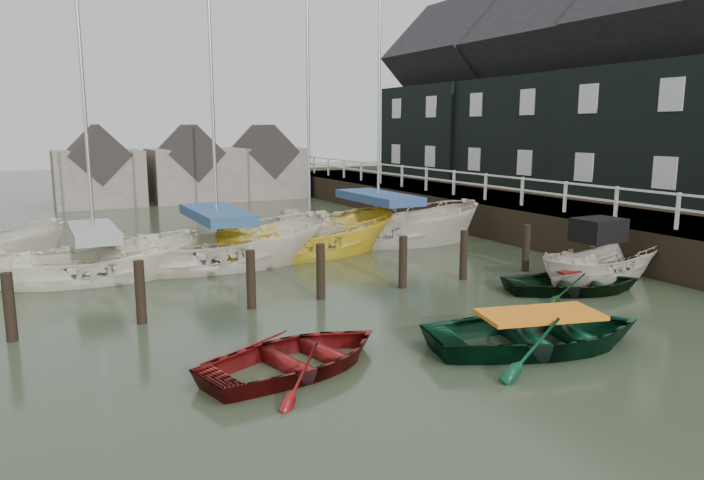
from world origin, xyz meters
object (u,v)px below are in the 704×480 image
rowboat_green (538,347)px  rowboat_dkgreen (573,291)px  rowboat_red (299,369)px  sailboat_a (97,277)px  sailboat_c (310,254)px  sailboat_d (378,242)px  sailboat_b (219,264)px  motorboat (601,277)px

rowboat_green → rowboat_dkgreen: bearing=-40.2°
rowboat_red → rowboat_dkgreen: 8.60m
sailboat_a → sailboat_c: bearing=-81.5°
rowboat_red → sailboat_d: size_ratio=0.31×
rowboat_red → rowboat_dkgreen: bearing=-93.3°
sailboat_c → sailboat_d: (3.06, 0.72, 0.05)m
rowboat_green → sailboat_c: sailboat_c is taller
rowboat_green → sailboat_d: 11.49m
rowboat_red → sailboat_c: sailboat_c is taller
rowboat_green → sailboat_b: sailboat_b is taller
rowboat_red → sailboat_d: 12.45m
rowboat_red → motorboat: bearing=-91.9°
motorboat → sailboat_d: bearing=17.6°
sailboat_d → rowboat_dkgreen: bearing=-150.1°
sailboat_c → motorboat: bearing=-146.2°
rowboat_red → sailboat_d: bearing=-50.6°
motorboat → rowboat_dkgreen: bearing=107.5°
rowboat_green → sailboat_b: (-3.52, 10.02, 0.06)m
motorboat → sailboat_b: 11.24m
rowboat_green → sailboat_c: bearing=15.7°
rowboat_dkgreen → sailboat_b: (-7.39, 7.26, 0.06)m
rowboat_dkgreen → sailboat_a: sailboat_a is taller
rowboat_dkgreen → sailboat_a: 13.04m
rowboat_dkgreen → sailboat_d: 8.46m
rowboat_dkgreen → sailboat_c: (-4.14, 7.67, 0.01)m
rowboat_green → rowboat_dkgreen: (3.87, 2.76, 0.00)m
sailboat_b → sailboat_d: 6.41m
motorboat → sailboat_d: sailboat_d is taller
sailboat_a → sailboat_d: sailboat_d is taller
motorboat → sailboat_b: (-9.03, 6.70, -0.04)m
rowboat_dkgreen → motorboat: motorboat is taller
rowboat_dkgreen → rowboat_red: bearing=122.6°
rowboat_green → sailboat_c: size_ratio=0.38×
rowboat_green → motorboat: motorboat is taller
rowboat_dkgreen → sailboat_c: bearing=49.8°
sailboat_b → motorboat: bearing=-122.7°
rowboat_green → sailboat_d: size_ratio=0.38×
sailboat_c → sailboat_b: bearing=91.9°
rowboat_green → sailboat_d: sailboat_d is taller
sailboat_b → rowboat_red: bearing=177.2°
sailboat_c → sailboat_d: 3.14m
sailboat_a → sailboat_d: size_ratio=0.86×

